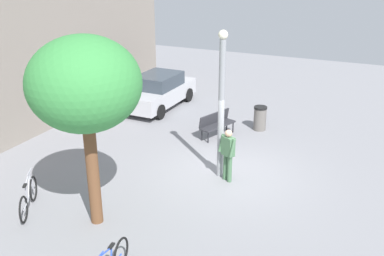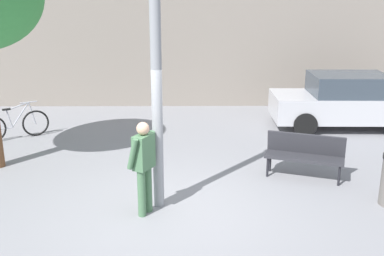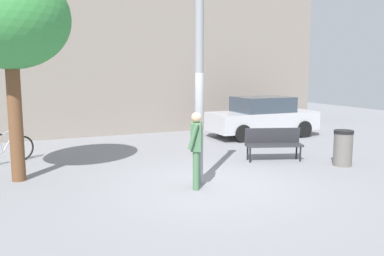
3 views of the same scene
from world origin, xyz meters
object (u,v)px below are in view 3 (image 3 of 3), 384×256
object	(u,v)px
person_by_lamppost	(196,145)
park_bench	(273,141)
trash_bin	(343,148)
bicycle_silver	(4,150)
lamppost	(199,77)
parked_car_silver	(262,117)
plaza_tree	(9,20)

from	to	relation	value
person_by_lamppost	park_bench	world-z (taller)	person_by_lamppost
trash_bin	park_bench	bearing A→B (deg)	134.82
park_bench	bicycle_silver	bearing A→B (deg)	159.43
lamppost	parked_car_silver	world-z (taller)	lamppost
park_bench	parked_car_silver	distance (m)	4.20
person_by_lamppost	bicycle_silver	world-z (taller)	person_by_lamppost
bicycle_silver	park_bench	bearing A→B (deg)	-20.57
person_by_lamppost	park_bench	bearing A→B (deg)	27.27
plaza_tree	park_bench	bearing A→B (deg)	-5.46
parked_car_silver	park_bench	bearing A→B (deg)	-119.83
person_by_lamppost	plaza_tree	bearing A→B (deg)	146.94
plaza_tree	person_by_lamppost	bearing A→B (deg)	-33.06
person_by_lamppost	park_bench	size ratio (longest dim) A/B	1.00
bicycle_silver	trash_bin	distance (m)	9.22
parked_car_silver	trash_bin	distance (m)	5.03
person_by_lamppost	trash_bin	world-z (taller)	person_by_lamppost
parked_car_silver	trash_bin	world-z (taller)	parked_car_silver
lamppost	person_by_lamppost	world-z (taller)	lamppost
person_by_lamppost	plaza_tree	xyz separation A→B (m)	(-3.51, 2.28, 2.70)
bicycle_silver	parked_car_silver	bearing A→B (deg)	6.33
person_by_lamppost	park_bench	distance (m)	3.61
lamppost	bicycle_silver	world-z (taller)	lamppost
person_by_lamppost	parked_car_silver	xyz separation A→B (m)	(5.27, 5.28, -0.19)
person_by_lamppost	bicycle_silver	bearing A→B (deg)	131.81
park_bench	plaza_tree	distance (m)	7.41
park_bench	parked_car_silver	xyz separation A→B (m)	(2.09, 3.64, 0.23)
park_bench	person_by_lamppost	bearing A→B (deg)	-152.73
lamppost	bicycle_silver	xyz separation A→B (m)	(-4.04, 3.94, -2.03)
plaza_tree	parked_car_silver	world-z (taller)	plaza_tree
plaza_tree	trash_bin	distance (m)	8.84
lamppost	trash_bin	size ratio (longest dim) A/B	4.70
lamppost	park_bench	world-z (taller)	lamppost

